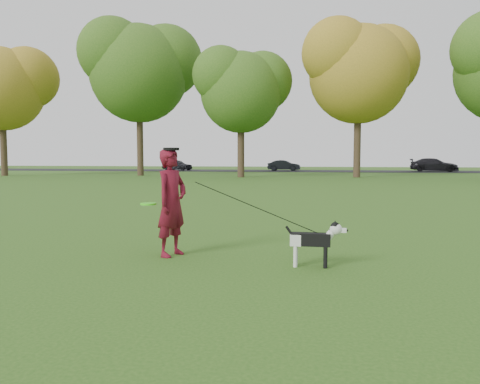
% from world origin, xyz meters
% --- Properties ---
extents(ground, '(120.00, 120.00, 0.00)m').
position_xyz_m(ground, '(0.00, 0.00, 0.00)').
color(ground, '#285116').
rests_on(ground, ground).
extents(road, '(120.00, 7.00, 0.02)m').
position_xyz_m(road, '(0.00, 40.00, 0.01)').
color(road, black).
rests_on(road, ground).
extents(man, '(0.55, 0.67, 1.57)m').
position_xyz_m(man, '(-0.79, -0.35, 0.79)').
color(man, '#5B0D1E').
rests_on(man, ground).
extents(dog, '(0.82, 0.16, 0.62)m').
position_xyz_m(dog, '(1.29, -0.72, 0.38)').
color(dog, black).
rests_on(dog, ground).
extents(car_left, '(3.50, 2.27, 1.11)m').
position_xyz_m(car_left, '(-13.09, 40.00, 0.57)').
color(car_left, black).
rests_on(car_left, road).
extents(car_mid, '(3.28, 1.31, 1.06)m').
position_xyz_m(car_mid, '(-2.00, 40.00, 0.55)').
color(car_mid, black).
rests_on(car_mid, road).
extents(car_right, '(4.60, 2.49, 1.27)m').
position_xyz_m(car_right, '(12.23, 40.00, 0.65)').
color(car_right, black).
rests_on(car_right, road).
extents(man_held_items, '(2.62, 0.48, 1.17)m').
position_xyz_m(man_held_items, '(0.48, -0.56, 0.76)').
color(man_held_items, '#4CFF20').
rests_on(man_held_items, ground).
extents(tree_row, '(51.74, 8.86, 12.01)m').
position_xyz_m(tree_row, '(-1.43, 26.07, 7.41)').
color(tree_row, '#38281C').
rests_on(tree_row, ground).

